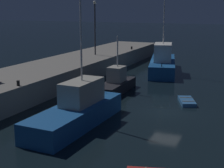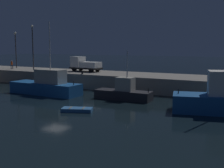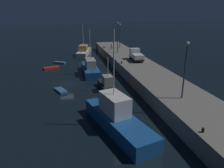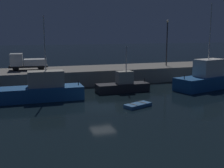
{
  "view_description": "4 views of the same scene",
  "coord_description": "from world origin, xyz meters",
  "views": [
    {
      "loc": [
        -27.73,
        -7.18,
        8.95
      ],
      "look_at": [
        2.31,
        6.17,
        1.47
      ],
      "focal_mm": 54.5,
      "sensor_mm": 36.0,
      "label": 1
    },
    {
      "loc": [
        19.41,
        -23.6,
        6.42
      ],
      "look_at": [
        3.64,
        6.2,
        1.9
      ],
      "focal_mm": 45.19,
      "sensor_mm": 36.0,
      "label": 2
    },
    {
      "loc": [
        40.38,
        -0.73,
        13.84
      ],
      "look_at": [
        5.71,
        7.51,
        1.4
      ],
      "focal_mm": 35.68,
      "sensor_mm": 36.0,
      "label": 3
    },
    {
      "loc": [
        -8.37,
        -27.83,
        7.72
      ],
      "look_at": [
        2.76,
        5.07,
        1.45
      ],
      "focal_mm": 45.86,
      "sensor_mm": 36.0,
      "label": 4
    }
  ],
  "objects": [
    {
      "name": "bollard_east",
      "position": [
        23.96,
        12.3,
        2.44
      ],
      "size": [
        0.28,
        0.28,
        0.46
      ],
      "primitive_type": "cylinder",
      "color": "black",
      "rests_on": "pier_quay"
    },
    {
      "name": "dinghy_red_small",
      "position": [
        3.56,
        -1.06,
        0.18
      ],
      "size": [
        3.27,
        2.31,
        0.4
      ],
      "color": "#2D6099",
      "rests_on": "ground"
    },
    {
      "name": "fishing_trawler_red",
      "position": [
        -5.94,
        5.43,
        1.17
      ],
      "size": [
        10.42,
        3.25,
        9.59
      ],
      "color": "#195193",
      "rests_on": "ground"
    },
    {
      "name": "ground_plane",
      "position": [
        0.0,
        0.0,
        0.0
      ],
      "size": [
        320.0,
        320.0,
        0.0
      ],
      "primitive_type": "plane",
      "color": "black"
    },
    {
      "name": "bollard_central",
      "position": [
        -4.61,
        12.08,
        2.44
      ],
      "size": [
        0.28,
        0.28,
        0.46
      ],
      "primitive_type": "cylinder",
      "color": "black",
      "rests_on": "pier_quay"
    },
    {
      "name": "fishing_boat_white",
      "position": [
        17.69,
        5.31,
        1.37
      ],
      "size": [
        12.94,
        6.25,
        11.53
      ],
      "color": "#195193",
      "rests_on": "ground"
    },
    {
      "name": "fishing_boat_orange",
      "position": [
        4.9,
        6.87,
        0.88
      ],
      "size": [
        7.03,
        2.24,
        5.96
      ],
      "color": "#232328",
      "rests_on": "ground"
    },
    {
      "name": "lamp_post_central",
      "position": [
        15.71,
        14.77,
        6.65
      ],
      "size": [
        0.44,
        0.44,
        7.56
      ],
      "color": "#38383D",
      "rests_on": "pier_quay"
    },
    {
      "name": "pier_quay",
      "position": [
        0.0,
        15.56,
        1.1
      ],
      "size": [
        70.67,
        7.95,
        2.21
      ],
      "color": "gray",
      "rests_on": "ground"
    }
  ]
}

